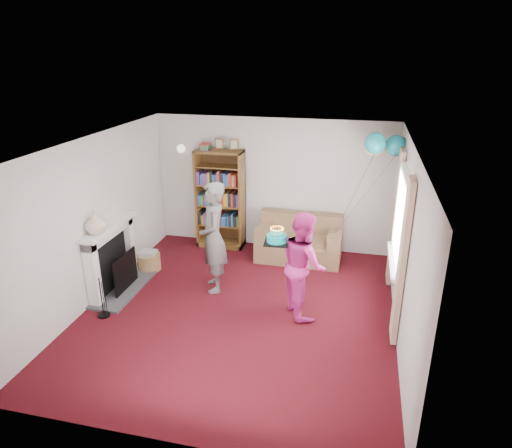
% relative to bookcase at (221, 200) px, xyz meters
% --- Properties ---
extents(ground, '(5.00, 5.00, 0.00)m').
position_rel_bookcase_xyz_m(ground, '(0.97, -2.30, -0.94)').
color(ground, '#37080B').
rests_on(ground, ground).
extents(wall_back, '(4.50, 0.02, 2.50)m').
position_rel_bookcase_xyz_m(wall_back, '(0.97, 0.21, 0.31)').
color(wall_back, silver).
rests_on(wall_back, ground).
extents(wall_left, '(0.02, 5.00, 2.50)m').
position_rel_bookcase_xyz_m(wall_left, '(-1.29, -2.30, 0.31)').
color(wall_left, silver).
rests_on(wall_left, ground).
extents(wall_right, '(0.02, 5.00, 2.50)m').
position_rel_bookcase_xyz_m(wall_right, '(3.23, -2.30, 0.31)').
color(wall_right, silver).
rests_on(wall_right, ground).
extents(ceiling, '(4.50, 5.00, 0.01)m').
position_rel_bookcase_xyz_m(ceiling, '(0.97, -2.30, 1.57)').
color(ceiling, white).
rests_on(ceiling, wall_back).
extents(fireplace, '(0.55, 1.80, 1.12)m').
position_rel_bookcase_xyz_m(fireplace, '(-1.11, -2.11, -0.42)').
color(fireplace, '#3F3F42').
rests_on(fireplace, ground).
extents(window_bay, '(0.14, 2.02, 2.20)m').
position_rel_bookcase_xyz_m(window_bay, '(3.18, -1.70, 0.27)').
color(window_bay, white).
rests_on(window_bay, ground).
extents(wall_sconce, '(0.16, 0.23, 0.16)m').
position_rel_bookcase_xyz_m(wall_sconce, '(-0.78, 0.06, 0.95)').
color(wall_sconce, gold).
rests_on(wall_sconce, ground).
extents(bookcase, '(0.90, 0.42, 2.12)m').
position_rel_bookcase_xyz_m(bookcase, '(0.00, 0.00, 0.00)').
color(bookcase, '#472B14').
rests_on(bookcase, ground).
extents(sofa, '(1.53, 0.81, 0.81)m').
position_rel_bookcase_xyz_m(sofa, '(1.58, -0.24, -0.63)').
color(sofa, brown).
rests_on(sofa, ground).
extents(wicker_basket, '(0.40, 0.40, 0.36)m').
position_rel_bookcase_xyz_m(wicker_basket, '(-0.93, -1.34, -0.77)').
color(wicker_basket, '#987047').
rests_on(wicker_basket, ground).
extents(person_striped, '(0.65, 0.77, 1.79)m').
position_rel_bookcase_xyz_m(person_striped, '(0.41, -1.72, -0.04)').
color(person_striped, black).
rests_on(person_striped, ground).
extents(person_magenta, '(0.88, 0.95, 1.57)m').
position_rel_bookcase_xyz_m(person_magenta, '(1.88, -2.09, -0.15)').
color(person_magenta, '#CA2881').
rests_on(person_magenta, ground).
extents(birthday_cake, '(0.34, 0.34, 0.22)m').
position_rel_bookcase_xyz_m(birthday_cake, '(1.50, -2.18, 0.25)').
color(birthday_cake, black).
rests_on(birthday_cake, ground).
extents(balloons, '(1.04, 0.72, 1.81)m').
position_rel_bookcase_xyz_m(balloons, '(2.87, -0.45, 1.28)').
color(balloons, '#3F3F3F').
rests_on(balloons, ground).
extents(mantel_vase, '(0.32, 0.32, 0.33)m').
position_rel_bookcase_xyz_m(mantel_vase, '(-1.15, -2.45, 0.36)').
color(mantel_vase, beige).
rests_on(mantel_vase, fireplace).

